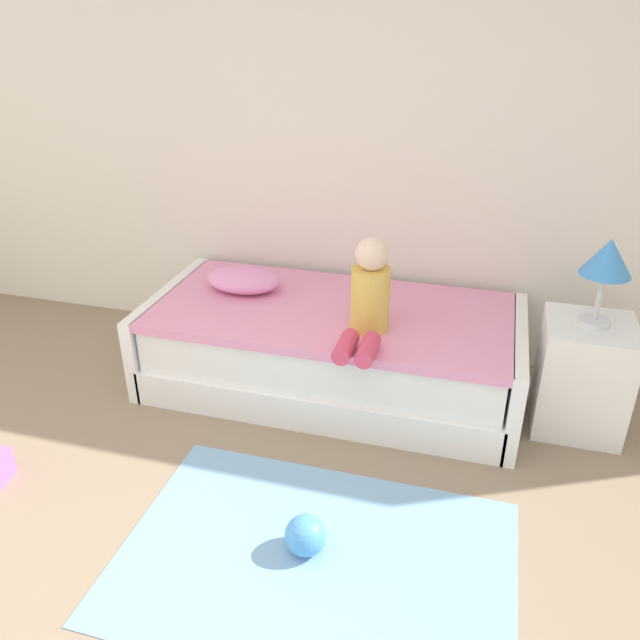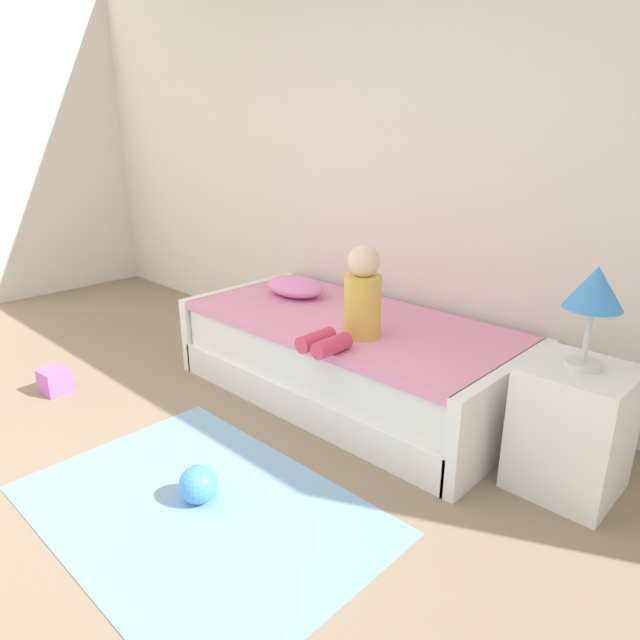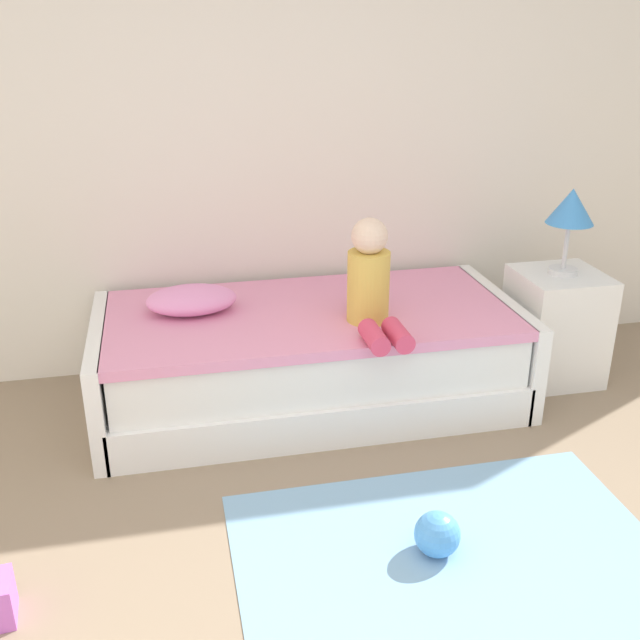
{
  "view_description": "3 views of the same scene",
  "coord_description": "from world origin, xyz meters",
  "px_view_note": "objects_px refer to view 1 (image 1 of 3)",
  "views": [
    {
      "loc": [
        0.84,
        -1.08,
        2.05
      ],
      "look_at": [
        0.04,
        1.75,
        0.55
      ],
      "focal_mm": 35.5,
      "sensor_mm": 36.0,
      "label": 1
    },
    {
      "loc": [
        2.12,
        -0.41,
        1.59
      ],
      "look_at": [
        0.04,
        1.75,
        0.55
      ],
      "focal_mm": 31.63,
      "sensor_mm": 36.0,
      "label": 2
    },
    {
      "loc": [
        -0.63,
        -1.32,
        1.87
      ],
      "look_at": [
        0.04,
        1.75,
        0.55
      ],
      "focal_mm": 41.4,
      "sensor_mm": 36.0,
      "label": 3
    }
  ],
  "objects_px": {
    "nightstand": "(582,376)",
    "toy_ball": "(305,535)",
    "pillow": "(244,280)",
    "bed": "(332,348)",
    "table_lamp": "(607,261)",
    "child_figure": "(368,297)"
  },
  "relations": [
    {
      "from": "nightstand",
      "to": "toy_ball",
      "type": "height_order",
      "value": "nightstand"
    },
    {
      "from": "pillow",
      "to": "toy_ball",
      "type": "height_order",
      "value": "pillow"
    },
    {
      "from": "toy_ball",
      "to": "bed",
      "type": "bearing_deg",
      "value": 100.02
    },
    {
      "from": "bed",
      "to": "pillow",
      "type": "bearing_deg",
      "value": 170.01
    },
    {
      "from": "bed",
      "to": "toy_ball",
      "type": "bearing_deg",
      "value": -79.98
    },
    {
      "from": "bed",
      "to": "toy_ball",
      "type": "xyz_separation_m",
      "value": [
        0.22,
        -1.26,
        -0.16
      ]
    },
    {
      "from": "bed",
      "to": "toy_ball",
      "type": "height_order",
      "value": "bed"
    },
    {
      "from": "nightstand",
      "to": "table_lamp",
      "type": "height_order",
      "value": "table_lamp"
    },
    {
      "from": "nightstand",
      "to": "pillow",
      "type": "distance_m",
      "value": 1.94
    },
    {
      "from": "table_lamp",
      "to": "pillow",
      "type": "height_order",
      "value": "table_lamp"
    },
    {
      "from": "table_lamp",
      "to": "toy_ball",
      "type": "distance_m",
      "value": 1.88
    },
    {
      "from": "table_lamp",
      "to": "toy_ball",
      "type": "bearing_deg",
      "value": -132.31
    },
    {
      "from": "pillow",
      "to": "child_figure",
      "type": "bearing_deg",
      "value": -21.93
    },
    {
      "from": "table_lamp",
      "to": "pillow",
      "type": "bearing_deg",
      "value": 176.35
    },
    {
      "from": "nightstand",
      "to": "table_lamp",
      "type": "xyz_separation_m",
      "value": [
        0.0,
        0.0,
        0.64
      ]
    },
    {
      "from": "toy_ball",
      "to": "child_figure",
      "type": "bearing_deg",
      "value": 88.58
    },
    {
      "from": "nightstand",
      "to": "toy_ball",
      "type": "relative_size",
      "value": 3.48
    },
    {
      "from": "child_figure",
      "to": "pillow",
      "type": "xyz_separation_m",
      "value": [
        -0.82,
        0.33,
        -0.14
      ]
    },
    {
      "from": "nightstand",
      "to": "toy_ball",
      "type": "xyz_separation_m",
      "value": [
        -1.13,
        -1.24,
        -0.21
      ]
    },
    {
      "from": "child_figure",
      "to": "toy_ball",
      "type": "distance_m",
      "value": 1.2
    },
    {
      "from": "bed",
      "to": "pillow",
      "type": "height_order",
      "value": "pillow"
    },
    {
      "from": "pillow",
      "to": "bed",
      "type": "bearing_deg",
      "value": -9.99
    }
  ]
}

